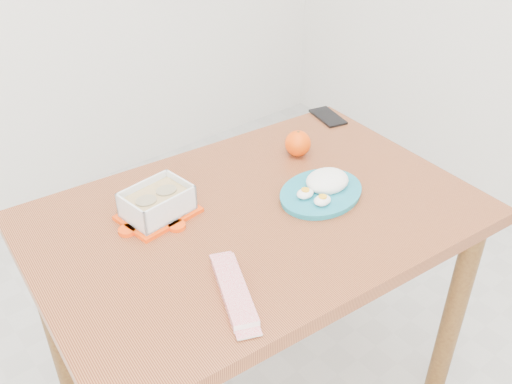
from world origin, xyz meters
TOP-DOWN VIEW (x-y plane):
  - dining_table at (0.11, 0.20)m, footprint 1.16×0.82m
  - food_container at (-0.08, 0.34)m, footprint 0.19×0.16m
  - orange_fruit at (0.39, 0.34)m, footprint 0.08×0.08m
  - rice_plate at (0.30, 0.15)m, footprint 0.28×0.28m
  - candy_bar at (-0.11, 0.00)m, footprint 0.13×0.22m
  - smartphone at (0.63, 0.45)m, footprint 0.10×0.15m

SIDE VIEW (x-z plane):
  - dining_table at x=0.11m, z-range 0.26..1.01m
  - smartphone at x=0.63m, z-range 0.75..0.76m
  - candy_bar at x=-0.11m, z-range 0.75..0.77m
  - rice_plate at x=0.30m, z-range 0.74..0.80m
  - orange_fruit at x=0.39m, z-range 0.75..0.83m
  - food_container at x=-0.08m, z-range 0.75..0.83m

